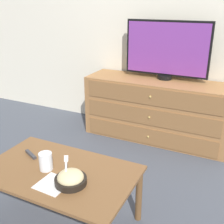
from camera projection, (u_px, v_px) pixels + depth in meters
ground_plane at (166, 129)px, 3.33m from camera, size 12.00×12.00×0.00m
wall_back at (176, 14)px, 2.87m from camera, size 12.00×0.05×2.60m
dresser at (156, 110)px, 3.02m from camera, size 1.52×0.47×0.66m
tv at (167, 50)px, 2.84m from camera, size 0.87×0.15×0.59m
coffee_table at (60, 178)px, 1.80m from camera, size 0.98×0.59×0.42m
takeout_bowl at (71, 179)px, 1.64m from camera, size 0.19×0.19×0.17m
drink_cup at (46, 162)px, 1.78m from camera, size 0.09×0.09×0.12m
napkin at (53, 184)px, 1.65m from camera, size 0.19×0.19×0.00m
remote_control at (31, 154)px, 1.95m from camera, size 0.13×0.08×0.02m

